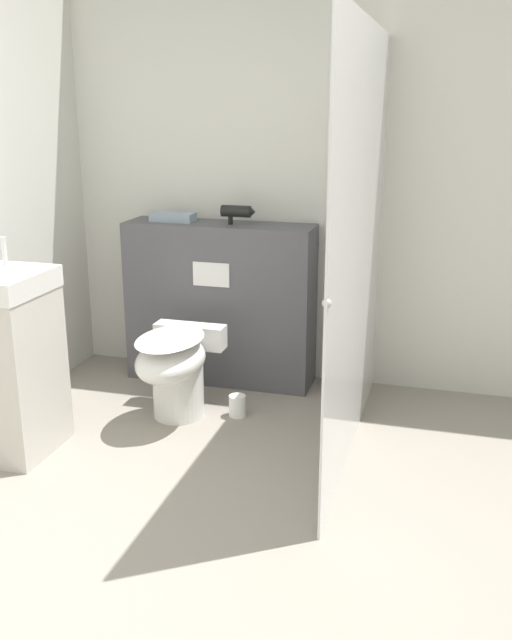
% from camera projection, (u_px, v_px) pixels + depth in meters
% --- Properties ---
extents(ground_plane, '(12.00, 12.00, 0.00)m').
position_uv_depth(ground_plane, '(127.00, 609.00, 2.41)').
color(ground_plane, gray).
extents(wall_back, '(8.00, 0.06, 2.50)m').
position_uv_depth(wall_back, '(290.00, 173.00, 4.17)').
color(wall_back, silver).
rests_on(wall_back, ground_plane).
extents(partition_panel, '(1.13, 0.31, 0.97)m').
position_uv_depth(partition_panel, '(220.00, 303.00, 4.30)').
color(partition_panel, '#4C4C51').
rests_on(partition_panel, ground_plane).
extents(shower_glass, '(0.04, 1.71, 1.99)m').
position_uv_depth(shower_glass, '(359.00, 249.00, 3.29)').
color(shower_glass, silver).
rests_on(shower_glass, ground_plane).
extents(toilet, '(0.40, 0.60, 0.48)m').
position_uv_depth(toilet, '(175.00, 366.00, 3.80)').
color(toilet, white).
rests_on(toilet, ground_plane).
extents(sink_vanity, '(0.48, 0.44, 1.04)m').
position_uv_depth(sink_vanity, '(1.00, 362.00, 3.42)').
color(sink_vanity, beige).
rests_on(sink_vanity, ground_plane).
extents(hair_drier, '(0.20, 0.07, 0.11)m').
position_uv_depth(hair_drier, '(238.00, 212.00, 4.10)').
color(hair_drier, black).
rests_on(hair_drier, partition_panel).
extents(folded_towel, '(0.26, 0.13, 0.05)m').
position_uv_depth(folded_towel, '(173.00, 217.00, 4.23)').
color(folded_towel, '#8C9EAD').
rests_on(folded_towel, partition_panel).
extents(spare_toilet_roll, '(0.09, 0.09, 0.12)m').
position_uv_depth(spare_toilet_roll, '(237.00, 406.00, 3.89)').
color(spare_toilet_roll, white).
rests_on(spare_toilet_roll, ground_plane).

